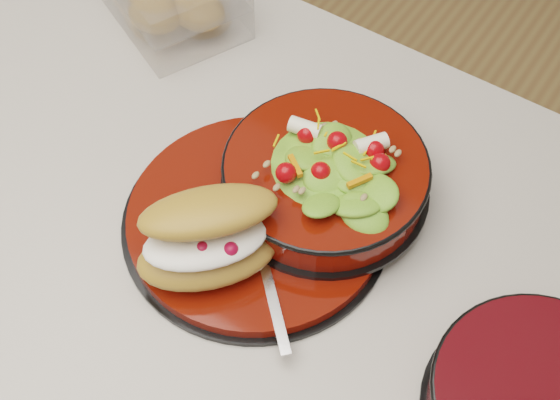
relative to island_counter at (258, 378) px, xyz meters
The scene contains 5 objects.
island_counter is the anchor object (origin of this frame).
dinner_plate 0.46m from the island_counter, 67.68° to the left, with size 0.31×0.31×0.02m.
salad_bowl 0.51m from the island_counter, 58.72° to the left, with size 0.25×0.25×0.10m.
croissant 0.52m from the island_counter, 91.26° to the right, with size 0.17×0.18×0.09m.
fork 0.48m from the island_counter, 40.96° to the right, with size 0.12×0.12×0.00m.
Camera 1 is at (0.31, -0.40, 1.66)m, focal length 50.00 mm.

